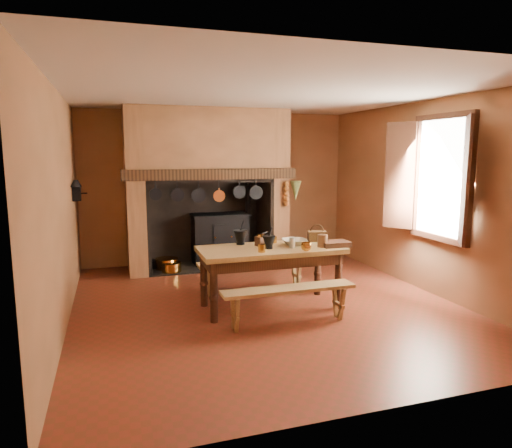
{
  "coord_description": "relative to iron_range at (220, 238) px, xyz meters",
  "views": [
    {
      "loc": [
        -1.92,
        -5.67,
        2.05
      ],
      "look_at": [
        -0.03,
        0.3,
        1.06
      ],
      "focal_mm": 32.0,
      "sensor_mm": 36.0,
      "label": 1
    }
  ],
  "objects": [
    {
      "name": "window",
      "position": [
        2.39,
        -2.85,
        1.22
      ],
      "size": [
        0.39,
        1.75,
        1.76
      ],
      "color": "white",
      "rests_on": "wall_right"
    },
    {
      "name": "brass_cup",
      "position": [
        0.44,
        -2.92,
        0.39
      ],
      "size": [
        0.17,
        0.17,
        0.11
      ],
      "primitive_type": "imported",
      "rotation": [
        0.0,
        0.0,
        -0.35
      ],
      "color": "#B27829",
      "rests_on": "work_table"
    },
    {
      "name": "wall_front",
      "position": [
        0.04,
        -5.2,
        0.92
      ],
      "size": [
        5.0,
        0.02,
        2.8
      ],
      "primitive_type": "cube",
      "color": "#9B633E",
      "rests_on": "floor"
    },
    {
      "name": "bench_front",
      "position": [
        0.08,
        -3.24,
        -0.14
      ],
      "size": [
        1.64,
        0.29,
        0.46
      ],
      "color": "#AD854F",
      "rests_on": "floor"
    },
    {
      "name": "mortar_large",
      "position": [
        -0.25,
        -2.28,
        0.44
      ],
      "size": [
        0.19,
        0.19,
        0.33
      ],
      "rotation": [
        0.0,
        0.0,
        0.06
      ],
      "color": "black",
      "rests_on": "work_table"
    },
    {
      "name": "coffee_grinder",
      "position": [
        -0.01,
        -2.45,
        0.4
      ],
      "size": [
        0.18,
        0.16,
        0.19
      ],
      "rotation": [
        0.0,
        0.0,
        0.31
      ],
      "color": "#361C11",
      "rests_on": "work_table"
    },
    {
      "name": "chimney_breast",
      "position": [
        -0.26,
        -0.14,
        1.33
      ],
      "size": [
        2.95,
        0.96,
        2.8
      ],
      "color": "#9B633E",
      "rests_on": "floor"
    },
    {
      "name": "wicker_basket",
      "position": [
        0.85,
        -2.36,
        0.41
      ],
      "size": [
        0.29,
        0.24,
        0.24
      ],
      "rotation": [
        0.0,
        0.0,
        -0.27
      ],
      "color": "#533918",
      "rests_on": "work_table"
    },
    {
      "name": "hearth_pans",
      "position": [
        -1.01,
        -0.23,
        -0.39
      ],
      "size": [
        0.51,
        0.62,
        0.2
      ],
      "color": "#B27829",
      "rests_on": "floor"
    },
    {
      "name": "floor",
      "position": [
        0.04,
        -2.45,
        -0.48
      ],
      "size": [
        5.5,
        5.5,
        0.0
      ],
      "primitive_type": "plane",
      "color": "maroon",
      "rests_on": "ground"
    },
    {
      "name": "wall_left",
      "position": [
        -2.46,
        -2.45,
        0.92
      ],
      "size": [
        0.02,
        5.5,
        2.8
      ],
      "primitive_type": "cube",
      "color": "#9B633E",
      "rests_on": "floor"
    },
    {
      "name": "work_table",
      "position": [
        0.08,
        -2.58,
        0.2
      ],
      "size": [
        1.88,
        0.84,
        0.82
      ],
      "color": "#AD854F",
      "rests_on": "floor"
    },
    {
      "name": "ceiling",
      "position": [
        0.04,
        -2.45,
        2.32
      ],
      "size": [
        5.5,
        5.5,
        0.0
      ],
      "primitive_type": "plane",
      "rotation": [
        3.14,
        0.0,
        0.0
      ],
      "color": "silver",
      "rests_on": "back_wall"
    },
    {
      "name": "wall_coffee_mill",
      "position": [
        -2.38,
        -0.9,
        1.03
      ],
      "size": [
        0.23,
        0.16,
        0.31
      ],
      "color": "black",
      "rests_on": "wall_left"
    },
    {
      "name": "mortar_small",
      "position": [
        0.03,
        -2.65,
        0.43
      ],
      "size": [
        0.17,
        0.17,
        0.29
      ],
      "rotation": [
        0.0,
        0.0,
        -0.36
      ],
      "color": "black",
      "rests_on": "work_table"
    },
    {
      "name": "mixing_bowl",
      "position": [
        0.43,
        -2.54,
        0.37
      ],
      "size": [
        0.37,
        0.37,
        0.08
      ],
      "primitive_type": "imported",
      "rotation": [
        0.0,
        0.0,
        -0.12
      ],
      "color": "#B8AD8D",
      "rests_on": "work_table"
    },
    {
      "name": "hanging_pans",
      "position": [
        -0.3,
        -0.64,
        0.88
      ],
      "size": [
        1.92,
        0.29,
        0.27
      ],
      "color": "black",
      "rests_on": "chimney_breast"
    },
    {
      "name": "back_wall",
      "position": [
        0.04,
        0.3,
        0.92
      ],
      "size": [
        5.0,
        0.02,
        2.8
      ],
      "primitive_type": "cube",
      "color": "#9B633E",
      "rests_on": "floor"
    },
    {
      "name": "brass_mug_a",
      "position": [
        -0.13,
        -2.83,
        0.38
      ],
      "size": [
        0.11,
        0.11,
        0.1
      ],
      "primitive_type": "cylinder",
      "rotation": [
        0.0,
        0.0,
        -0.26
      ],
      "color": "#B27829",
      "rests_on": "work_table"
    },
    {
      "name": "wooden_tray",
      "position": [
        0.92,
        -2.76,
        0.36
      ],
      "size": [
        0.38,
        0.27,
        0.06
      ],
      "primitive_type": "cube",
      "rotation": [
        0.0,
        0.0,
        -0.01
      ],
      "color": "#361C11",
      "rests_on": "work_table"
    },
    {
      "name": "stoneware_crock",
      "position": [
        0.74,
        -2.77,
        0.41
      ],
      "size": [
        0.17,
        0.17,
        0.17
      ],
      "primitive_type": "cylinder",
      "rotation": [
        0.0,
        0.0,
        0.35
      ],
      "color": "brown",
      "rests_on": "work_table"
    },
    {
      "name": "glass_jar",
      "position": [
        0.34,
        -2.69,
        0.4
      ],
      "size": [
        0.09,
        0.09,
        0.14
      ],
      "primitive_type": "cylinder",
      "rotation": [
        0.0,
        0.0,
        0.16
      ],
      "color": "beige",
      "rests_on": "work_table"
    },
    {
      "name": "iron_range",
      "position": [
        0.0,
        0.0,
        0.0
      ],
      "size": [
        1.12,
        0.55,
        1.6
      ],
      "color": "black",
      "rests_on": "floor"
    },
    {
      "name": "onion_string",
      "position": [
        1.04,
        -0.66,
        0.85
      ],
      "size": [
        0.12,
        0.1,
        0.46
      ],
      "primitive_type": null,
      "color": "#A04B1D",
      "rests_on": "chimney_breast"
    },
    {
      "name": "brass_mug_b",
      "position": [
        0.22,
        -2.31,
        0.38
      ],
      "size": [
        0.09,
        0.09,
        0.09
      ],
      "primitive_type": "cylinder",
      "rotation": [
        0.0,
        0.0,
        -0.13
      ],
      "color": "#B27829",
      "rests_on": "work_table"
    },
    {
      "name": "herb_bunch",
      "position": [
        1.22,
        -0.66,
        0.9
      ],
      "size": [
        0.2,
        0.2,
        0.35
      ],
      "primitive_type": "cone",
      "rotation": [
        3.14,
        0.0,
        0.0
      ],
      "color": "#55602D",
      "rests_on": "chimney_breast"
    },
    {
      "name": "bench_back",
      "position": [
        0.08,
        -1.85,
        -0.13
      ],
      "size": [
        1.67,
        0.29,
        0.47
      ],
      "color": "#AD854F",
      "rests_on": "floor"
    },
    {
      "name": "wall_right",
      "position": [
        2.54,
        -2.45,
        0.92
      ],
      "size": [
        0.02,
        5.5,
        2.8
      ],
      "primitive_type": "cube",
      "color": "#9B633E",
      "rests_on": "floor"
    }
  ]
}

